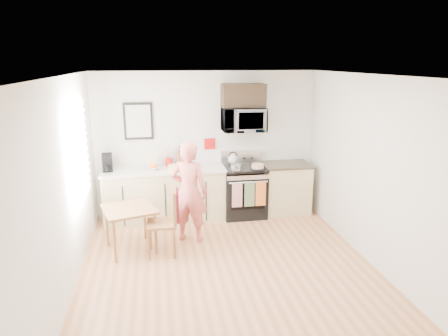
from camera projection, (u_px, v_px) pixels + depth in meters
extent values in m
plane|color=#A2673E|center=(230.00, 271.00, 5.43)|extent=(4.60, 4.60, 0.00)
cube|color=silver|center=(207.00, 144.00, 7.28)|extent=(4.00, 0.04, 2.60)
cube|color=silver|center=(289.00, 270.00, 2.90)|extent=(4.00, 0.04, 2.60)
cube|color=silver|center=(66.00, 188.00, 4.76)|extent=(0.04, 4.60, 2.60)
cube|color=silver|center=(375.00, 173.00, 5.42)|extent=(0.04, 4.60, 2.60)
cube|color=white|center=(231.00, 76.00, 4.75)|extent=(4.00, 4.60, 0.04)
cube|color=silver|center=(77.00, 153.00, 5.46)|extent=(0.02, 1.40, 1.50)
cube|color=white|center=(78.00, 153.00, 5.46)|extent=(0.01, 1.30, 1.40)
cube|color=tan|center=(165.00, 196.00, 7.08)|extent=(2.10, 0.60, 0.90)
cube|color=white|center=(164.00, 170.00, 6.96)|extent=(2.14, 0.64, 0.04)
cube|color=tan|center=(285.00, 189.00, 7.45)|extent=(0.84, 0.60, 0.90)
cube|color=black|center=(286.00, 165.00, 7.33)|extent=(0.88, 0.64, 0.04)
cube|color=black|center=(244.00, 195.00, 7.31)|extent=(0.76, 0.65, 0.77)
cube|color=black|center=(248.00, 197.00, 7.00)|extent=(0.61, 0.02, 0.45)
cube|color=silver|center=(248.00, 179.00, 6.91)|extent=(0.74, 0.02, 0.14)
cylinder|color=silver|center=(249.00, 182.00, 6.88)|extent=(0.68, 0.02, 0.02)
cube|color=black|center=(244.00, 168.00, 7.18)|extent=(0.76, 0.65, 0.04)
cube|color=silver|center=(241.00, 157.00, 7.40)|extent=(0.76, 0.08, 0.24)
cube|color=beige|center=(237.00, 195.00, 6.90)|extent=(0.18, 0.02, 0.44)
cube|color=#526A47|center=(250.00, 194.00, 6.93)|extent=(0.18, 0.02, 0.44)
cube|color=#CF651F|center=(261.00, 194.00, 6.97)|extent=(0.18, 0.02, 0.44)
imported|color=silver|center=(243.00, 120.00, 7.05)|extent=(0.76, 0.51, 0.42)
cube|color=black|center=(243.00, 95.00, 6.98)|extent=(0.76, 0.35, 0.40)
cube|color=black|center=(138.00, 121.00, 6.94)|extent=(0.50, 0.03, 0.65)
cube|color=#A4A79E|center=(138.00, 121.00, 6.92)|extent=(0.42, 0.01, 0.56)
cube|color=#B0100F|center=(210.00, 144.00, 7.27)|extent=(0.20, 0.02, 0.20)
imported|color=#C93A37|center=(189.00, 192.00, 6.18)|extent=(0.69, 0.58, 1.60)
cube|color=brown|center=(129.00, 209.00, 5.87)|extent=(0.72, 0.72, 0.04)
cylinder|color=brown|center=(115.00, 242.00, 5.58)|extent=(0.04, 0.04, 0.64)
cylinder|color=brown|center=(156.00, 234.00, 5.83)|extent=(0.04, 0.04, 0.64)
cylinder|color=brown|center=(107.00, 227.00, 6.09)|extent=(0.04, 0.04, 0.64)
cylinder|color=brown|center=(145.00, 220.00, 6.34)|extent=(0.04, 0.04, 0.64)
cube|color=brown|center=(161.00, 224.00, 5.79)|extent=(0.44, 0.44, 0.04)
cube|color=brown|center=(175.00, 206.00, 5.75)|extent=(0.06, 0.42, 0.50)
cube|color=#590F15|center=(176.00, 205.00, 5.75)|extent=(0.08, 0.38, 0.42)
cylinder|color=brown|center=(149.00, 246.00, 5.66)|extent=(0.03, 0.03, 0.46)
cylinder|color=brown|center=(175.00, 244.00, 5.71)|extent=(0.03, 0.03, 0.46)
cylinder|color=brown|center=(150.00, 235.00, 6.01)|extent=(0.03, 0.03, 0.46)
cylinder|color=brown|center=(174.00, 234.00, 6.05)|extent=(0.03, 0.03, 0.46)
cube|color=brown|center=(180.00, 159.00, 7.17)|extent=(0.14, 0.17, 0.24)
cylinder|color=#B0100F|center=(169.00, 162.00, 7.11)|extent=(0.12, 0.12, 0.15)
imported|color=silver|center=(153.00, 168.00, 6.94)|extent=(0.29, 0.29, 0.06)
cube|color=tan|center=(151.00, 162.00, 6.91)|extent=(0.10, 0.10, 0.25)
cube|color=black|center=(107.00, 162.00, 6.80)|extent=(0.19, 0.22, 0.30)
cylinder|color=black|center=(107.00, 168.00, 6.73)|extent=(0.11, 0.11, 0.11)
cube|color=tan|center=(178.00, 168.00, 6.77)|extent=(0.36, 0.25, 0.12)
cylinder|color=black|center=(258.00, 168.00, 7.03)|extent=(0.26, 0.26, 0.01)
cylinder|color=tan|center=(258.00, 166.00, 7.02)|extent=(0.21, 0.21, 0.07)
sphere|color=silver|center=(233.00, 159.00, 7.33)|extent=(0.18, 0.18, 0.18)
cone|color=silver|center=(233.00, 154.00, 7.31)|extent=(0.06, 0.06, 0.06)
torus|color=black|center=(233.00, 156.00, 7.32)|extent=(0.16, 0.02, 0.16)
cylinder|color=silver|center=(236.00, 167.00, 6.94)|extent=(0.19, 0.19, 0.09)
cylinder|color=black|center=(237.00, 167.00, 6.80)|extent=(0.04, 0.17, 0.02)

